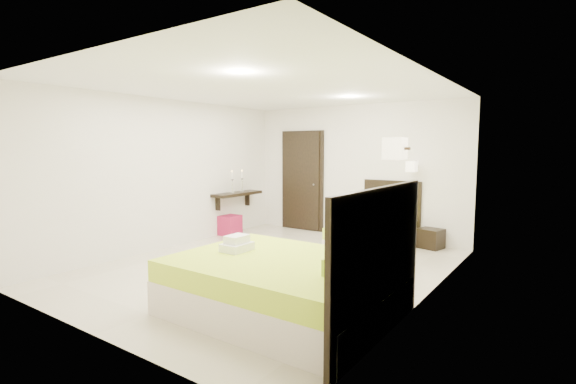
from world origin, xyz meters
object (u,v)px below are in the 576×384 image
Objects in this scene: nightstand at (431,238)px; ottoman at (229,225)px; bed_double at (287,284)px; bed_single at (374,234)px.

nightstand is 3.89m from ottoman.
nightstand is at bearing 84.20° from bed_double.
bed_double is at bearing -82.43° from nightstand.
nightstand is 0.98× the size of ottoman.
bed_double is 5.69× the size of ottoman.
bed_single is 0.82× the size of bed_double.
bed_double is at bearing -82.97° from bed_single.
bed_single is at bearing -126.98° from nightstand.
bed_single is 2.97m from ottoman.
bed_double is (0.39, -3.20, 0.05)m from bed_single.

